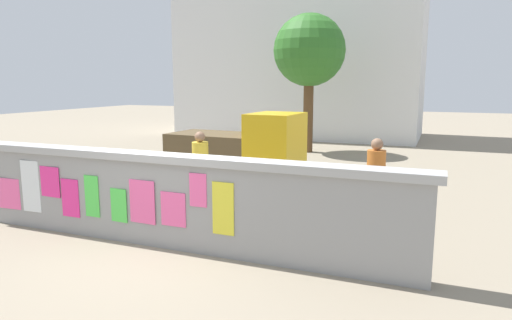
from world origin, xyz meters
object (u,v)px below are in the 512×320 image
motorcycle (120,185)px  bicycle_near (296,195)px  person_bystander (200,162)px  auto_rickshaw_truck (241,148)px  person_walking (376,172)px  tree_roadside (309,51)px

motorcycle → bicycle_near: bearing=15.8°
motorcycle → person_bystander: size_ratio=1.17×
bicycle_near → auto_rickshaw_truck: bearing=133.9°
motorcycle → person_walking: size_ratio=1.17×
auto_rickshaw_truck → motorcycle: 3.64m
person_bystander → tree_roadside: tree_roadside is taller
auto_rickshaw_truck → person_walking: size_ratio=2.27×
bicycle_near → person_bystander: bearing=-168.1°
motorcycle → person_walking: person_walking is taller
auto_rickshaw_truck → motorcycle: size_ratio=1.94×
motorcycle → tree_roadside: size_ratio=0.37×
motorcycle → person_bystander: (1.61, 0.60, 0.52)m
person_walking → auto_rickshaw_truck: bearing=146.6°
tree_roadside → motorcycle: bearing=-99.7°
person_walking → bicycle_near: bearing=172.9°
bicycle_near → person_bystander: (-1.97, -0.41, 0.62)m
auto_rickshaw_truck → person_walking: auto_rickshaw_truck is taller
person_walking → tree_roadside: 9.41m
auto_rickshaw_truck → person_bystander: bearing=-84.0°
motorcycle → bicycle_near: 3.72m
auto_rickshaw_truck → tree_roadside: 6.36m
person_walking → person_bystander: 3.57m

